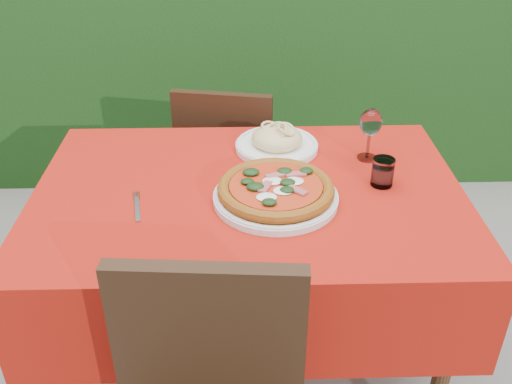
{
  "coord_description": "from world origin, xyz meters",
  "views": [
    {
      "loc": [
        -0.02,
        -1.43,
        1.61
      ],
      "look_at": [
        0.02,
        -0.05,
        0.77
      ],
      "focal_mm": 40.0,
      "sensor_mm": 36.0,
      "label": 1
    }
  ],
  "objects_px": {
    "pizza_plate": "(276,191)",
    "pasta_plate": "(277,141)",
    "wine_glass": "(371,124)",
    "chair_far": "(229,167)",
    "water_glass": "(383,173)",
    "fork": "(137,209)"
  },
  "relations": [
    {
      "from": "chair_far",
      "to": "water_glass",
      "type": "height_order",
      "value": "chair_far"
    },
    {
      "from": "chair_far",
      "to": "pizza_plate",
      "type": "xyz_separation_m",
      "value": [
        0.15,
        -0.68,
        0.3
      ]
    },
    {
      "from": "chair_far",
      "to": "pasta_plate",
      "type": "distance_m",
      "value": 0.5
    },
    {
      "from": "chair_far",
      "to": "pasta_plate",
      "type": "bearing_deg",
      "value": 125.7
    },
    {
      "from": "pasta_plate",
      "to": "wine_glass",
      "type": "distance_m",
      "value": 0.31
    },
    {
      "from": "chair_far",
      "to": "water_glass",
      "type": "bearing_deg",
      "value": 138.23
    },
    {
      "from": "wine_glass",
      "to": "fork",
      "type": "distance_m",
      "value": 0.76
    },
    {
      "from": "pizza_plate",
      "to": "chair_far",
      "type": "bearing_deg",
      "value": 102.33
    },
    {
      "from": "pasta_plate",
      "to": "fork",
      "type": "bearing_deg",
      "value": -138.65
    },
    {
      "from": "pasta_plate",
      "to": "fork",
      "type": "xyz_separation_m",
      "value": [
        -0.41,
        -0.36,
        -0.03
      ]
    },
    {
      "from": "pizza_plate",
      "to": "fork",
      "type": "height_order",
      "value": "pizza_plate"
    },
    {
      "from": "water_glass",
      "to": "wine_glass",
      "type": "height_order",
      "value": "wine_glass"
    },
    {
      "from": "wine_glass",
      "to": "pasta_plate",
      "type": "bearing_deg",
      "value": 165.2
    },
    {
      "from": "chair_far",
      "to": "wine_glass",
      "type": "height_order",
      "value": "wine_glass"
    },
    {
      "from": "wine_glass",
      "to": "fork",
      "type": "bearing_deg",
      "value": -157.82
    },
    {
      "from": "chair_far",
      "to": "wine_glass",
      "type": "bearing_deg",
      "value": 146.65
    },
    {
      "from": "pizza_plate",
      "to": "pasta_plate",
      "type": "relative_size",
      "value": 1.3
    },
    {
      "from": "water_glass",
      "to": "pizza_plate",
      "type": "bearing_deg",
      "value": -165.96
    },
    {
      "from": "water_glass",
      "to": "pasta_plate",
      "type": "bearing_deg",
      "value": 140.93
    },
    {
      "from": "pasta_plate",
      "to": "wine_glass",
      "type": "height_order",
      "value": "wine_glass"
    },
    {
      "from": "water_glass",
      "to": "fork",
      "type": "height_order",
      "value": "water_glass"
    },
    {
      "from": "wine_glass",
      "to": "pizza_plate",
      "type": "bearing_deg",
      "value": -141.46
    }
  ]
}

